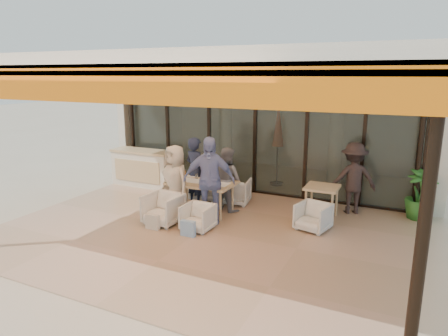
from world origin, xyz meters
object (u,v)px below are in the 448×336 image
at_px(diner_navy, 195,172).
at_px(diner_cream, 175,181).
at_px(chair_near_right, 198,216).
at_px(diner_periwinkle, 209,180).
at_px(host_counter, 143,168).
at_px(potted_palm, 421,195).
at_px(standing_woman, 353,179).
at_px(side_chair, 313,216).
at_px(chair_near_left, 163,207).
at_px(chair_far_left, 205,186).
at_px(diner_grey, 227,179).
at_px(side_table, 322,191).
at_px(chair_far_right, 236,190).
at_px(dining_table, 202,184).

height_order(diner_navy, diner_cream, diner_navy).
xyz_separation_m(chair_near_right, diner_periwinkle, (-0.00, 0.50, 0.63)).
distance_m(host_counter, potted_palm, 7.11).
relative_size(diner_cream, potted_palm, 1.43).
relative_size(host_counter, diner_cream, 1.13).
distance_m(chair_near_right, standing_woman, 3.64).
relative_size(chair_near_right, side_chair, 0.96).
relative_size(chair_near_left, diner_navy, 0.44).
height_order(chair_far_left, diner_periwinkle, diner_periwinkle).
bearing_deg(diner_grey, chair_far_left, -8.83).
distance_m(host_counter, chair_near_left, 3.14).
bearing_deg(chair_near_left, side_chair, 22.30).
bearing_deg(diner_navy, side_table, -151.98).
relative_size(diner_navy, diner_cream, 1.03).
relative_size(chair_far_right, potted_palm, 0.61).
bearing_deg(chair_near_left, side_table, 34.18).
distance_m(diner_grey, potted_palm, 4.26).
xyz_separation_m(dining_table, side_table, (2.55, 0.80, -0.05)).
height_order(host_counter, chair_far_right, host_counter).
distance_m(host_counter, chair_far_right, 3.05).
bearing_deg(potted_palm, diner_cream, -156.64).
relative_size(chair_near_left, standing_woman, 0.44).
height_order(dining_table, side_chair, dining_table).
relative_size(diner_grey, side_table, 2.02).
bearing_deg(chair_far_left, chair_near_left, 78.33).
height_order(chair_far_left, chair_near_left, chair_near_left).
xyz_separation_m(chair_far_left, diner_cream, (0.00, -1.40, 0.46)).
relative_size(chair_near_right, standing_woman, 0.37).
bearing_deg(potted_palm, chair_far_left, -171.63).
distance_m(host_counter, dining_table, 2.90).
bearing_deg(standing_woman, chair_far_right, -13.44).
bearing_deg(side_chair, standing_woman, 81.82).
relative_size(chair_near_left, diner_grey, 0.49).
height_order(chair_near_left, standing_woman, standing_woman).
relative_size(diner_periwinkle, side_chair, 2.96).
height_order(dining_table, chair_far_right, dining_table).
xyz_separation_m(chair_far_left, diner_navy, (0.00, -0.50, 0.48)).
xyz_separation_m(dining_table, diner_periwinkle, (0.43, -0.46, 0.25)).
bearing_deg(dining_table, chair_far_right, 65.73).
bearing_deg(diner_grey, dining_table, 68.14).
bearing_deg(side_table, diner_periwinkle, -149.31).
relative_size(chair_near_right, diner_cream, 0.37).
xyz_separation_m(host_counter, dining_table, (2.59, -1.29, 0.16)).
bearing_deg(standing_woman, side_chair, 44.30).
distance_m(chair_far_right, diner_periwinkle, 1.52).
xyz_separation_m(diner_navy, side_chair, (2.96, -0.39, -0.52)).
bearing_deg(host_counter, standing_woman, 1.60).
height_order(diner_grey, diner_periwinkle, diner_periwinkle).
xyz_separation_m(host_counter, chair_far_left, (2.18, -0.35, -0.17)).
bearing_deg(chair_far_left, dining_table, 102.02).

